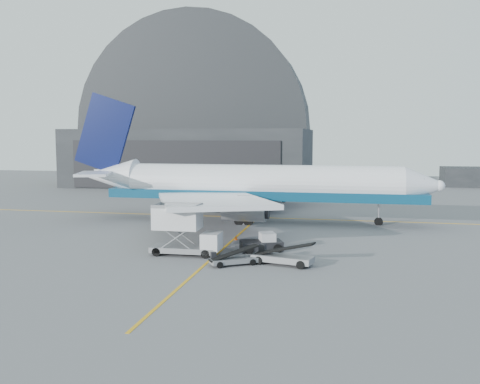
% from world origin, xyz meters
% --- Properties ---
extents(ground, '(200.00, 200.00, 0.00)m').
position_xyz_m(ground, '(0.00, 0.00, 0.00)').
color(ground, '#565659').
rests_on(ground, ground).
extents(taxi_lines, '(80.00, 42.12, 0.02)m').
position_xyz_m(taxi_lines, '(0.00, 12.67, 0.01)').
color(taxi_lines, orange).
rests_on(taxi_lines, ground).
extents(hangar, '(50.00, 28.30, 28.00)m').
position_xyz_m(hangar, '(-22.00, 64.95, 9.54)').
color(hangar, black).
rests_on(hangar, ground).
extents(distant_bldg_a, '(14.00, 8.00, 4.00)m').
position_xyz_m(distant_bldg_a, '(38.00, 72.00, 0.00)').
color(distant_bldg_a, black).
rests_on(distant_bldg_a, ground).
extents(airliner, '(46.58, 45.17, 16.35)m').
position_xyz_m(airliner, '(-0.76, 17.01, 4.57)').
color(airliner, white).
rests_on(airliner, ground).
extents(catering_truck, '(6.26, 2.48, 4.29)m').
position_xyz_m(catering_truck, '(-2.85, -2.96, 2.17)').
color(catering_truck, slate).
rests_on(catering_truck, ground).
extents(pushback_tug, '(4.29, 3.31, 1.76)m').
position_xyz_m(pushback_tug, '(3.82, 0.06, 0.66)').
color(pushback_tug, black).
rests_on(pushback_tug, ground).
extents(belt_loader_a, '(4.02, 3.19, 1.59)m').
position_xyz_m(belt_loader_a, '(2.32, -5.82, 0.49)').
color(belt_loader_a, slate).
rests_on(belt_loader_a, ground).
extents(belt_loader_b, '(5.47, 2.81, 2.04)m').
position_xyz_m(belt_loader_b, '(6.24, -4.81, 0.63)').
color(belt_loader_b, slate).
rests_on(belt_loader_b, ground).
extents(traffic_cone, '(0.34, 0.34, 0.49)m').
position_xyz_m(traffic_cone, '(0.31, 4.73, 0.23)').
color(traffic_cone, '#F74E07').
rests_on(traffic_cone, ground).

